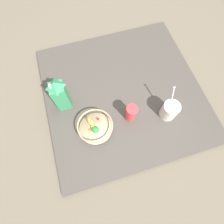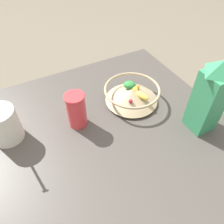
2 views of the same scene
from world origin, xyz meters
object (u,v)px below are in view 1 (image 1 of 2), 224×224
fruit_bowl (95,127)px  drinking_cup (131,113)px  milk_carton (60,95)px  yogurt_tub (170,110)px

fruit_bowl → drinking_cup: bearing=92.9°
fruit_bowl → milk_carton: milk_carton is taller
fruit_bowl → milk_carton: 0.30m
yogurt_tub → drinking_cup: bearing=-102.3°
fruit_bowl → drinking_cup: size_ratio=1.63×
milk_carton → yogurt_tub: milk_carton is taller
milk_carton → drinking_cup: milk_carton is taller
milk_carton → yogurt_tub: bearing=66.9°
milk_carton → drinking_cup: 0.46m
yogurt_tub → milk_carton: bearing=-113.1°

